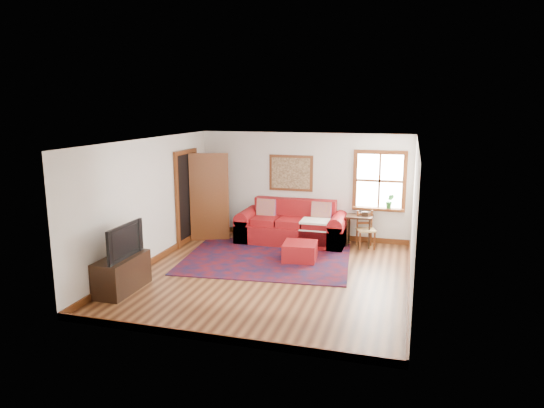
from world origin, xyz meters
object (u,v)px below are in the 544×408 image
(side_table, at_px, (359,221))
(media_cabinet, at_px, (122,274))
(red_leather_sofa, at_px, (292,229))
(red_ottoman, at_px, (300,252))
(ladder_back_chair, at_px, (365,228))

(side_table, relative_size, media_cabinet, 0.64)
(red_leather_sofa, height_order, red_ottoman, red_leather_sofa)
(red_ottoman, height_order, ladder_back_chair, ladder_back_chair)
(red_leather_sofa, bearing_deg, media_cabinet, -119.33)
(red_ottoman, xyz_separation_m, ladder_back_chair, (1.19, 1.31, 0.25))
(red_leather_sofa, height_order, side_table, red_leather_sofa)
(ladder_back_chair, distance_m, media_cabinet, 5.30)
(media_cabinet, bearing_deg, red_leather_sofa, 60.67)
(red_ottoman, bearing_deg, ladder_back_chair, 42.98)
(red_leather_sofa, bearing_deg, side_table, 3.96)
(red_ottoman, xyz_separation_m, media_cabinet, (-2.57, -2.43, 0.11))
(red_leather_sofa, bearing_deg, red_ottoman, -69.64)
(side_table, xyz_separation_m, ladder_back_chair, (0.15, -0.08, -0.14))
(red_leather_sofa, xyz_separation_m, media_cabinet, (-2.09, -3.72, -0.02))
(red_ottoman, height_order, side_table, side_table)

